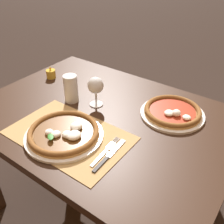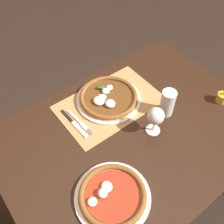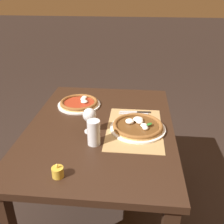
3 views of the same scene
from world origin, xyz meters
TOP-DOWN VIEW (x-y plane):
  - ground_plane at (0.00, 0.00)m, footprint 24.00×24.00m
  - dining_table at (0.00, 0.00)m, footprint 1.26×0.91m
  - paper_placemat at (-0.02, -0.21)m, footprint 0.53×0.34m
  - pizza_near at (-0.03, -0.23)m, footprint 0.34×0.34m
  - pizza_far at (0.28, 0.19)m, footprint 0.31×0.31m
  - wine_glass at (-0.08, 0.05)m, footprint 0.08×0.08m
  - pint_glass at (-0.21, 0.01)m, footprint 0.07×0.07m
  - fork at (0.17, -0.20)m, footprint 0.03×0.20m
  - knife at (0.20, -0.21)m, footprint 0.03×0.22m
  - votive_candle at (-0.50, 0.13)m, footprint 0.06×0.06m

SIDE VIEW (x-z plane):
  - ground_plane at x=0.00m, z-range 0.00..0.00m
  - dining_table at x=0.00m, z-range 0.26..1.00m
  - paper_placemat at x=-0.02m, z-range 0.74..0.74m
  - fork at x=0.17m, z-range 0.74..0.75m
  - knife at x=0.20m, z-range 0.74..0.75m
  - pizza_far at x=0.28m, z-range 0.73..0.79m
  - pizza_near at x=-0.03m, z-range 0.74..0.79m
  - votive_candle at x=-0.50m, z-range 0.73..0.80m
  - pint_glass at x=-0.21m, z-range 0.74..0.88m
  - wine_glass at x=-0.08m, z-range 0.77..0.92m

